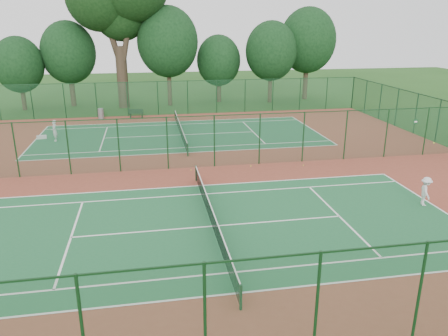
{
  "coord_description": "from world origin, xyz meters",
  "views": [
    {
      "loc": [
        -2.73,
        -27.49,
        9.15
      ],
      "look_at": [
        1.26,
        -5.19,
        1.6
      ],
      "focal_mm": 35.0,
      "sensor_mm": 36.0,
      "label": 1
    }
  ],
  "objects_px": {
    "player_far": "(55,131)",
    "bench": "(136,113)",
    "player_near": "(426,191)",
    "trash_bin": "(101,114)",
    "kit_bag": "(42,137)"
  },
  "relations": [
    {
      "from": "player_near",
      "to": "trash_bin",
      "type": "distance_m",
      "value": 31.6
    },
    {
      "from": "player_near",
      "to": "kit_bag",
      "type": "height_order",
      "value": "player_near"
    },
    {
      "from": "bench",
      "to": "kit_bag",
      "type": "bearing_deg",
      "value": -126.9
    },
    {
      "from": "player_far",
      "to": "bench",
      "type": "xyz_separation_m",
      "value": [
        6.34,
        8.25,
        -0.4
      ]
    },
    {
      "from": "player_far",
      "to": "bench",
      "type": "bearing_deg",
      "value": 124.84
    },
    {
      "from": "trash_bin",
      "to": "bench",
      "type": "height_order",
      "value": "trash_bin"
    },
    {
      "from": "player_near",
      "to": "trash_bin",
      "type": "height_order",
      "value": "player_near"
    },
    {
      "from": "trash_bin",
      "to": "kit_bag",
      "type": "bearing_deg",
      "value": -119.59
    },
    {
      "from": "player_near",
      "to": "player_far",
      "type": "height_order",
      "value": "player_far"
    },
    {
      "from": "player_far",
      "to": "kit_bag",
      "type": "distance_m",
      "value": 1.76
    },
    {
      "from": "player_near",
      "to": "player_far",
      "type": "distance_m",
      "value": 27.57
    },
    {
      "from": "trash_bin",
      "to": "bench",
      "type": "xyz_separation_m",
      "value": [
        3.45,
        -0.06,
        -0.05
      ]
    },
    {
      "from": "kit_bag",
      "to": "player_far",
      "type": "bearing_deg",
      "value": -50.33
    },
    {
      "from": "bench",
      "to": "trash_bin",
      "type": "bearing_deg",
      "value": -171.63
    },
    {
      "from": "trash_bin",
      "to": "bench",
      "type": "relative_size",
      "value": 0.68
    }
  ]
}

